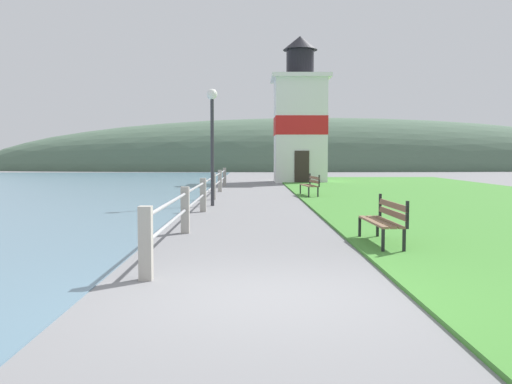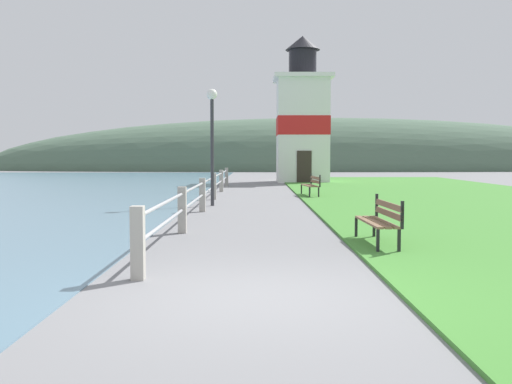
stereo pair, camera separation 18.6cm
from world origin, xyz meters
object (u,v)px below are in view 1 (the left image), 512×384
Objects in this scene: park_bench_near at (385,218)px; lighthouse at (300,121)px; park_bench_midway at (311,184)px; lamp_post at (212,125)px.

park_bench_near is 0.20× the size of lighthouse.
park_bench_midway is at bearing -92.79° from lighthouse.
park_bench_near is 9.75m from lamp_post.
lamp_post is (-3.85, 8.68, 2.20)m from park_bench_near.
lighthouse is 17.66m from lamp_post.
park_bench_midway is 0.21× the size of lighthouse.
lamp_post is at bearing 42.58° from park_bench_midway.
lighthouse is at bearing -93.10° from park_bench_near.
park_bench_near is 25.97m from lighthouse.
lamp_post is (-4.44, -17.06, -1.17)m from lighthouse.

